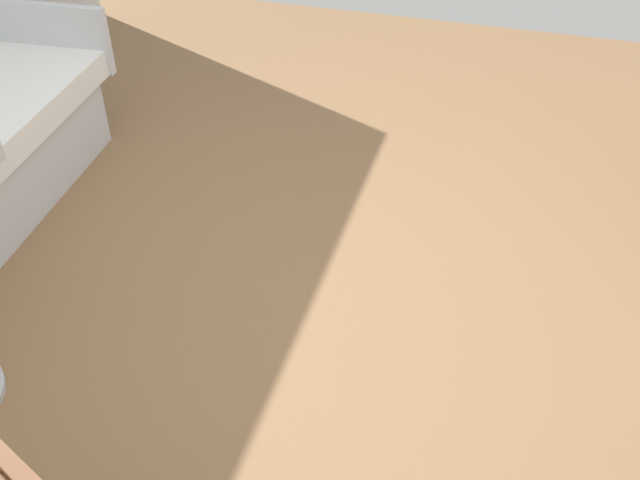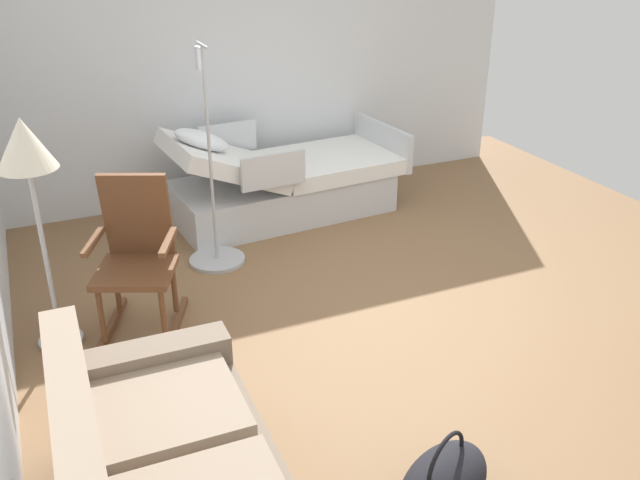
# 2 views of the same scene
# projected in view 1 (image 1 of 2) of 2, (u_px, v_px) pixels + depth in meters

# --- Properties ---
(ground_plane) EXTENTS (6.29, 6.29, 0.00)m
(ground_plane) POSITION_uv_depth(u_px,v_px,m) (326.00, 296.00, 3.04)
(ground_plane) COLOR olive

